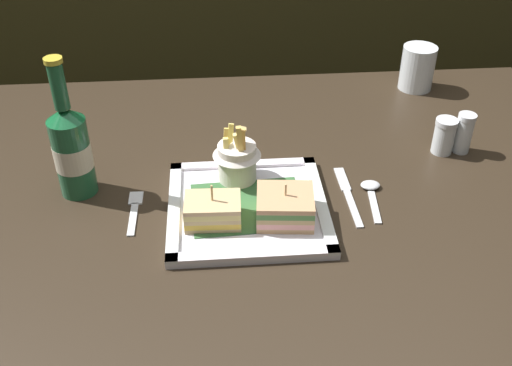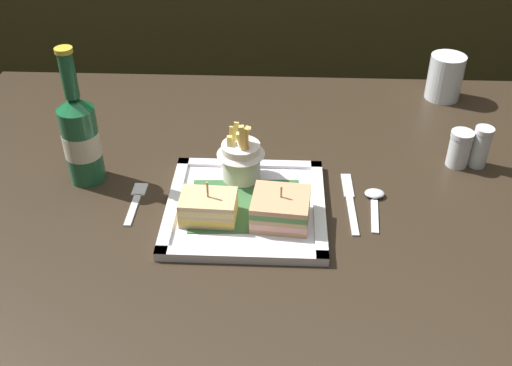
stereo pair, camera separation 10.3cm
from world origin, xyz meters
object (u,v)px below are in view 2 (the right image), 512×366
Objects in this scene: sandwich_half_right at (281,209)px; fork at (136,200)px; square_plate at (246,207)px; sandwich_half_left at (208,207)px; fries_cup at (241,155)px; salt_shaker at (459,151)px; pepper_shaker at (480,149)px; water_glass at (445,79)px; spoon at (374,198)px; beer_bottle at (80,136)px; dining_table at (265,250)px; knife at (350,200)px.

sandwich_half_right is 0.82× the size of fork.
sandwich_half_left is at bearing -148.76° from square_plate.
fries_cup is 0.97× the size of fork.
salt_shaker is at bearing 13.38° from fork.
water_glass is at bearing 91.97° from pepper_shaker.
pepper_shaker is (0.37, 0.19, 0.00)m from sandwich_half_right.
pepper_shaker reaches higher than spoon.
sandwich_half_right is 0.38m from beer_bottle.
sandwich_half_left is 0.93× the size of water_glass.
dining_table is 0.57m from water_glass.
knife is (-0.24, -0.40, -0.04)m from water_glass.
beer_bottle is at bearing 174.26° from knife.
spoon is 1.68× the size of salt_shaker.
spoon is at bearing -116.46° from water_glass.
pepper_shaker reaches higher than salt_shaker.
pepper_shaker is at bearing 15.15° from dining_table.
fries_cup reaches higher than sandwich_half_right.
spoon reaches higher than dining_table.
sandwich_half_left is 1.15× the size of pepper_shaker.
water_glass is at bearing 52.44° from sandwich_half_right.
knife is 2.44× the size of salt_shaker.
water_glass is at bearing 63.54° from spoon.
beer_bottle reaches higher than water_glass.
dining_table is at bearing -5.70° from beer_bottle.
fork is at bearing -177.34° from spoon.
dining_table is 0.27m from fork.
fork is (-0.25, 0.05, -0.03)m from sandwich_half_right.
square_plate reaches higher than fork.
sandwich_half_right is at bearing -149.78° from knife.
salt_shaker is (0.40, 0.08, -0.03)m from fries_cup.
water_glass is 0.47m from knife.
sandwich_half_right is at bearing -155.89° from spoon.
water_glass is 0.44m from spoon.
sandwich_half_right reaches higher than knife.
water_glass is 0.84× the size of spoon.
sandwich_half_right is 0.59m from water_glass.
dining_table is at bearing 7.96° from fork.
square_plate is 0.18m from knife.
sandwich_half_left is 0.29m from spoon.
square_plate is 0.19m from fork.
sandwich_half_right is at bearing -18.47° from beer_bottle.
fries_cup is at bearing 19.46° from fork.
fries_cup is at bearing 121.50° from sandwich_half_right.
sandwich_half_right is at bearing -31.24° from square_plate.
sandwich_half_left is 0.25m from knife.
knife is (0.18, 0.03, -0.00)m from square_plate.
spoon reaches higher than fork.
sandwich_half_right is (0.12, 0.00, 0.00)m from sandwich_half_left.
dining_table is 0.21m from sandwich_half_left.
fork is 0.64m from pepper_shaker.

